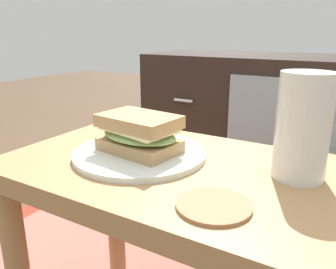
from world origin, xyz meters
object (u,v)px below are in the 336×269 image
sandwich_front (138,134)px  coaster (214,206)px  beer_glass (302,129)px  paper_bag (330,226)px  tv_cabinet (263,124)px  plate (138,154)px

sandwich_front → coaster: sandwich_front is taller
beer_glass → coaster: bearing=-115.5°
sandwich_front → paper_bag: (0.30, 0.44, -0.33)m
tv_cabinet → paper_bag: (0.33, -0.51, -0.11)m
sandwich_front → paper_bag: sandwich_front is taller
plate → beer_glass: bearing=11.6°
paper_bag → sandwich_front: bearing=-124.5°
beer_glass → coaster: beer_glass is taller
coaster → paper_bag: 0.62m
tv_cabinet → plate: size_ratio=4.07×
paper_bag → coaster: bearing=-102.0°
plate → beer_glass: size_ratio=1.47×
tv_cabinet → sandwich_front: 0.98m
tv_cabinet → coaster: size_ratio=9.81×
beer_glass → paper_bag: bearing=83.8°
paper_bag → beer_glass: bearing=-96.2°
tv_cabinet → paper_bag: tv_cabinet is taller
tv_cabinet → plate: tv_cabinet is taller
sandwich_front → paper_bag: size_ratio=0.44×
sandwich_front → paper_bag: 0.63m
plate → paper_bag: plate is taller
beer_glass → tv_cabinet: bearing=107.8°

